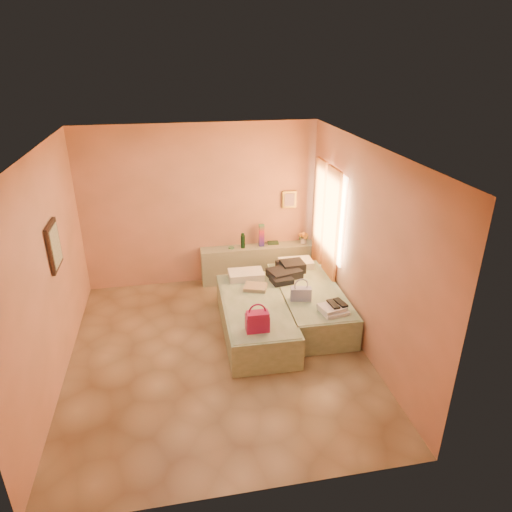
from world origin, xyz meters
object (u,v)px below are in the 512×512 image
Objects in this scene: bed_left at (255,318)px; magenta_handbag at (257,321)px; headboard_ledge at (258,263)px; water_bottle at (243,241)px; green_book at (273,243)px; flower_vase at (304,237)px; blue_handbag at (301,294)px; bed_right at (309,303)px; towel_stack at (334,309)px.

bed_left is 6.61× the size of magenta_handbag.
water_bottle is (-0.28, -0.02, 0.46)m from headboard_ledge.
water_bottle reaches higher than green_book.
water_bottle reaches higher than bed_left.
magenta_handbag is (-0.20, -2.39, -0.14)m from water_bottle.
headboard_ledge is 8.38× the size of flower_vase.
magenta_handbag reaches higher than green_book.
magenta_handbag is at bearing -118.66° from flower_vase.
green_book is (0.29, 0.08, 0.34)m from headboard_ledge.
blue_handbag is (0.01, -1.81, -0.07)m from green_book.
bed_left is at bearing -162.56° from bed_right.
headboard_ledge is 10.69× the size of green_book.
bed_right is at bearing 64.10° from blue_handbag.
towel_stack is (-0.18, -2.16, -0.22)m from flower_vase.
magenta_handbag reaches higher than headboard_ledge.
bed_right is at bearing -76.71° from green_book.
water_bottle is 0.58m from green_book.
water_bottle reaches higher than headboard_ledge.
bed_left is 5.71× the size of towel_stack.
water_bottle is 2.35m from towel_stack.
towel_stack is at bearing -76.50° from green_book.
green_book is 0.63× the size of magenta_handbag.
blue_handbag is at bearing -80.24° from headboard_ledge.
flower_vase is at bearing -0.28° from headboard_ledge.
headboard_ledge is 1.02× the size of bed_left.
flower_vase is at bearing 61.45° from magenta_handbag.
flower_vase is (0.55, -0.08, 0.11)m from green_book.
bed_left is 1.00× the size of bed_right.
blue_handbag is at bearing -1.68° from bed_left.
flower_vase reaches higher than magenta_handbag.
green_book is 2.59m from magenta_handbag.
blue_handbag reaches higher than green_book.
water_bottle reaches higher than flower_vase.
green_book reaches higher than bed_right.
bed_right is 6.63× the size of blue_handbag.
towel_stack is at bearing -73.31° from headboard_ledge.
magenta_handbag reaches higher than towel_stack.
blue_handbag is (0.67, -0.03, 0.35)m from bed_left.
headboard_ledge is 1.78m from blue_handbag.
bed_left is 0.76m from blue_handbag.
green_book is 2.27m from towel_stack.
blue_handbag is at bearing -126.45° from bed_right.
green_book is at bearing 72.97° from magenta_handbag.
magenta_handbag reaches higher than bed_right.
flower_vase is at bearing -4.07° from green_book.
bed_left is 2.15m from flower_vase.
bed_left is 1.16m from towel_stack.
headboard_ledge reaches higher than bed_right.
water_bottle is 0.88× the size of blue_handbag.
water_bottle is (0.10, 1.68, 0.53)m from bed_left.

